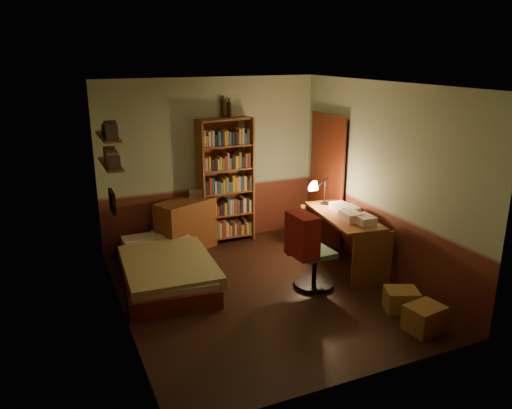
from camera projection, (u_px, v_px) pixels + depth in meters
name	position (u px, v px, depth m)	size (l,w,h in m)	color
floor	(264.00, 292.00, 6.45)	(3.50, 4.00, 0.02)	black
ceiling	(265.00, 84.00, 5.67)	(3.50, 4.00, 0.02)	silver
wall_back	(211.00, 162.00, 7.82)	(3.50, 0.02, 2.60)	#91A585
wall_left	(116.00, 212.00, 5.38)	(0.02, 4.00, 2.60)	#91A585
wall_right	(383.00, 180.00, 6.74)	(0.02, 4.00, 2.60)	#91A585
wall_front	(361.00, 253.00, 4.30)	(3.50, 0.02, 2.60)	#91A585
doorway	(328.00, 180.00, 7.95)	(0.06, 0.90, 2.00)	black
door_trim	(326.00, 180.00, 7.93)	(0.02, 0.98, 2.08)	#49190C
bed	(165.00, 259.00, 6.68)	(1.08, 2.02, 0.60)	#889254
dresser	(186.00, 225.00, 7.67)	(0.90, 0.45, 0.80)	brown
mini_stereo	(198.00, 192.00, 7.74)	(0.26, 0.20, 0.14)	#B2B2B7
bookshelf	(226.00, 182.00, 7.84)	(0.85, 0.27, 1.99)	brown
bottle_left	(223.00, 108.00, 7.61)	(0.07, 0.07, 0.27)	black
bottle_right	(229.00, 110.00, 7.65)	(0.06, 0.06, 0.23)	black
desk	(342.00, 240.00, 7.10)	(0.60, 1.45, 0.78)	brown
paper_stack	(350.00, 210.00, 7.02)	(0.19, 0.26, 0.10)	silver
desk_lamp	(325.00, 185.00, 7.37)	(0.18, 0.18, 0.60)	black
office_chair	(315.00, 253.00, 6.44)	(0.47, 0.41, 0.94)	#396345
red_jacket	(305.00, 194.00, 6.38)	(0.25, 0.47, 0.55)	maroon
wall_shelf_lower	(110.00, 164.00, 6.30)	(0.20, 0.90, 0.03)	brown
wall_shelf_upper	(108.00, 136.00, 6.20)	(0.20, 0.90, 0.03)	brown
framed_picture	(112.00, 202.00, 5.94)	(0.04, 0.32, 0.26)	black
cardboard_box_a	(424.00, 318.00, 5.50)	(0.39, 0.32, 0.30)	olive
cardboard_box_b	(401.00, 300.00, 5.94)	(0.37, 0.31, 0.26)	olive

